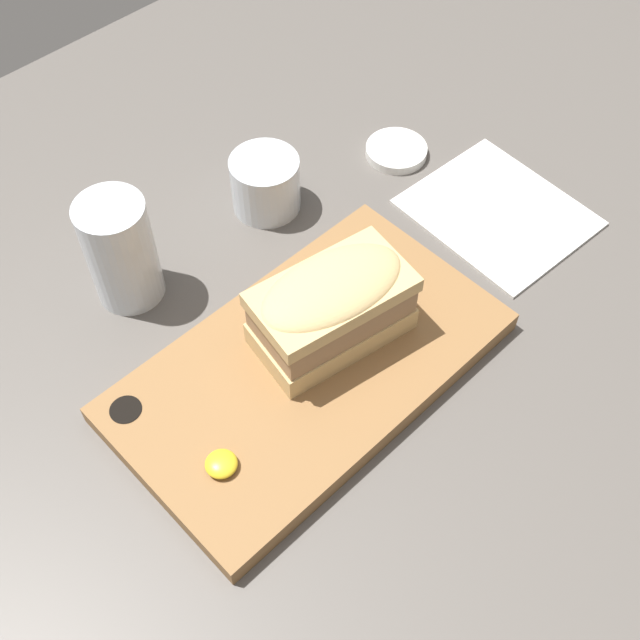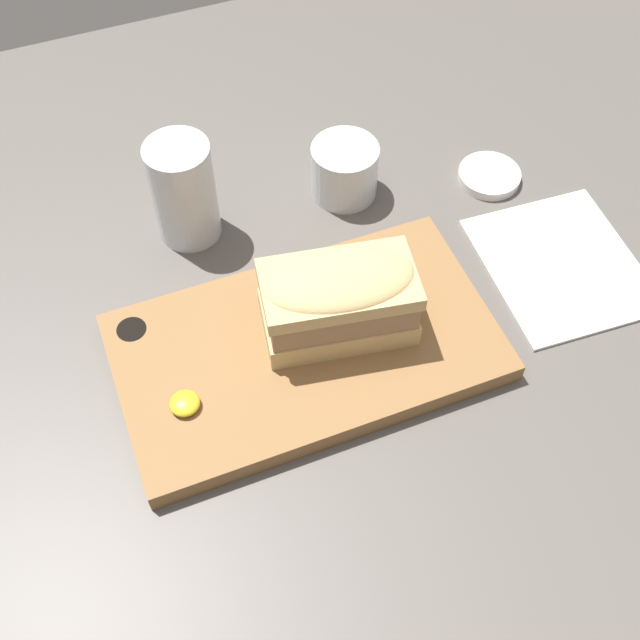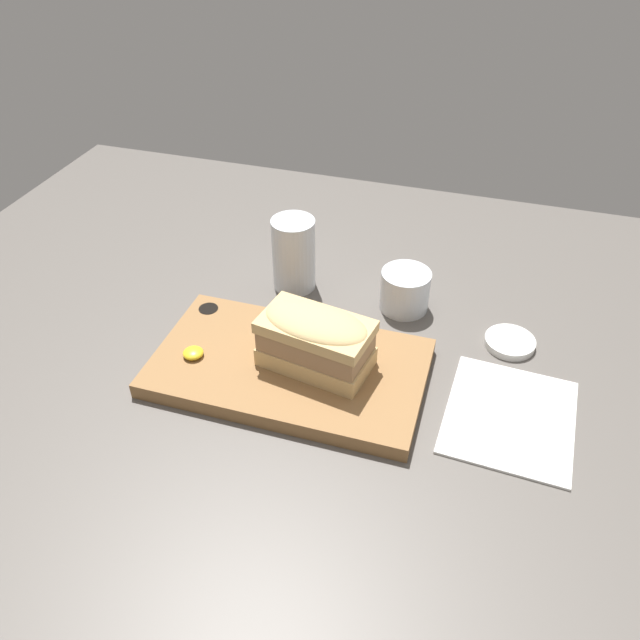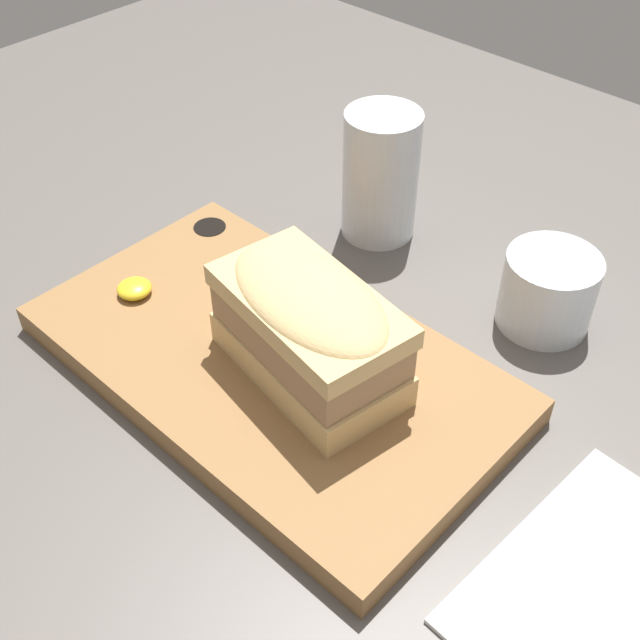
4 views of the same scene
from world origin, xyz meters
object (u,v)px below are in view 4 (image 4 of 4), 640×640
(sandwich, at_px, (309,326))
(napkin, at_px, (627,611))
(serving_board, at_px, (269,361))
(water_glass, at_px, (380,183))
(wine_glass, at_px, (547,292))

(sandwich, distance_m, napkin, 0.27)
(serving_board, relative_size, water_glass, 3.06)
(wine_glass, bearing_deg, sandwich, -114.14)
(serving_board, distance_m, napkin, 0.30)
(sandwich, xyz_separation_m, wine_glass, (0.09, 0.19, -0.04))
(serving_board, height_order, sandwich, sandwich)
(serving_board, relative_size, wine_glass, 4.84)
(sandwich, height_order, water_glass, water_glass)
(napkin, bearing_deg, sandwich, 179.85)
(water_glass, height_order, wine_glass, water_glass)
(serving_board, bearing_deg, wine_glass, 58.03)
(serving_board, relative_size, sandwich, 2.36)
(napkin, bearing_deg, serving_board, -178.93)
(sandwich, xyz_separation_m, napkin, (0.27, -0.00, -0.07))
(water_glass, bearing_deg, wine_glass, -1.76)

